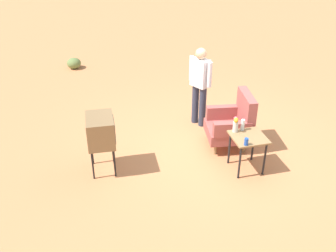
% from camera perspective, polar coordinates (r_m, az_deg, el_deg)
% --- Properties ---
extents(ground_plane, '(60.00, 60.00, 0.00)m').
position_cam_1_polar(ground_plane, '(7.46, 7.09, -2.87)').
color(ground_plane, '#C17A4C').
extents(armchair, '(0.87, 0.88, 1.06)m').
position_cam_1_polar(armchair, '(7.26, 9.59, 0.53)').
color(armchair, '#937047').
rests_on(armchair, ground).
extents(side_table, '(0.56, 0.56, 0.65)m').
position_cam_1_polar(side_table, '(6.61, 11.73, -2.25)').
color(side_table, black).
rests_on(side_table, ground).
extents(tv_on_stand, '(0.62, 0.47, 1.03)m').
position_cam_1_polar(tv_on_stand, '(6.42, -9.91, -0.70)').
color(tv_on_stand, black).
rests_on(tv_on_stand, ground).
extents(person_standing, '(0.51, 0.37, 1.64)m').
position_cam_1_polar(person_standing, '(7.75, 4.72, 6.45)').
color(person_standing, '#2D3347').
rests_on(person_standing, ground).
extents(bottle_short_clear, '(0.06, 0.06, 0.20)m').
position_cam_1_polar(bottle_short_clear, '(6.68, 10.96, 0.16)').
color(bottle_short_clear, silver).
rests_on(bottle_short_clear, side_table).
extents(soda_can_blue, '(0.07, 0.07, 0.12)m').
position_cam_1_polar(soda_can_blue, '(6.30, 11.47, -2.27)').
color(soda_can_blue, blue).
rests_on(soda_can_blue, side_table).
extents(flower_vase, '(0.15, 0.10, 0.27)m').
position_cam_1_polar(flower_vase, '(6.59, 9.94, 0.31)').
color(flower_vase, silver).
rests_on(flower_vase, side_table).
extents(shrub_mid, '(0.39, 0.39, 0.30)m').
position_cam_1_polar(shrub_mid, '(11.28, -13.70, 8.99)').
color(shrub_mid, olive).
rests_on(shrub_mid, ground).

